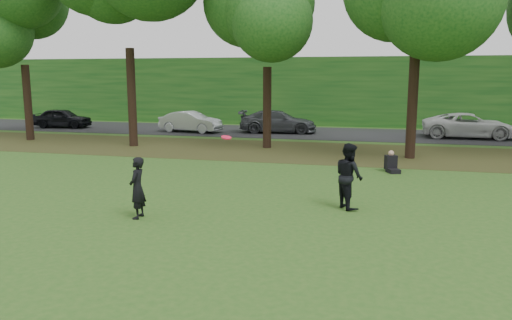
{
  "coord_description": "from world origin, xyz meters",
  "views": [
    {
      "loc": [
        2.71,
        -10.98,
        3.73
      ],
      "look_at": [
        -0.77,
        2.76,
        1.3
      ],
      "focal_mm": 35.0,
      "sensor_mm": 36.0,
      "label": 1
    }
  ],
  "objects_px": {
    "player_left": "(137,188)",
    "player_right": "(349,176)",
    "frisbee": "(226,137)",
    "seated_person": "(391,164)"
  },
  "relations": [
    {
      "from": "player_left",
      "to": "player_right",
      "type": "distance_m",
      "value": 5.8
    },
    {
      "from": "frisbee",
      "to": "seated_person",
      "type": "xyz_separation_m",
      "value": [
        4.35,
        7.44,
        -1.81
      ]
    },
    {
      "from": "player_right",
      "to": "frisbee",
      "type": "height_order",
      "value": "frisbee"
    },
    {
      "from": "seated_person",
      "to": "player_left",
      "type": "bearing_deg",
      "value": -149.73
    },
    {
      "from": "player_right",
      "to": "frisbee",
      "type": "bearing_deg",
      "value": 85.01
    },
    {
      "from": "frisbee",
      "to": "seated_person",
      "type": "relative_size",
      "value": 0.34
    },
    {
      "from": "player_left",
      "to": "player_right",
      "type": "height_order",
      "value": "player_right"
    },
    {
      "from": "player_right",
      "to": "frisbee",
      "type": "relative_size",
      "value": 6.54
    },
    {
      "from": "player_left",
      "to": "seated_person",
      "type": "xyz_separation_m",
      "value": [
        6.56,
        8.2,
        -0.5
      ]
    },
    {
      "from": "player_left",
      "to": "seated_person",
      "type": "height_order",
      "value": "player_left"
    }
  ]
}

